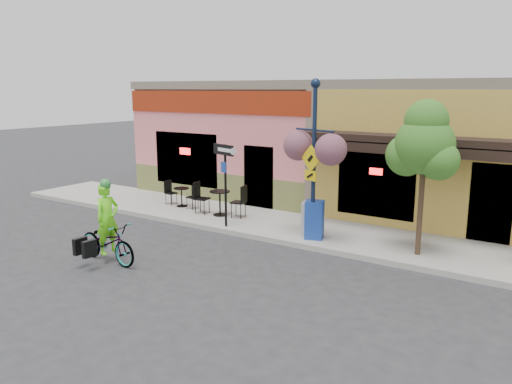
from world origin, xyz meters
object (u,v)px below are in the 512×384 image
building (384,142)px  lamp_post (314,161)px  cyclist_rider (108,228)px  newspaper_box_blue (314,220)px  bicycle (108,242)px  street_tree (422,178)px  newspaper_box_grey (310,219)px  one_way_sign (226,186)px

building → lamp_post: size_ratio=4.19×
cyclist_rider → building: bearing=-14.2°
cyclist_rider → newspaper_box_blue: cyclist_rider is taller
bicycle → newspaper_box_blue: (3.59, 4.15, 0.17)m
street_tree → lamp_post: bearing=-172.8°
newspaper_box_grey → bicycle: bearing=-144.1°
bicycle → lamp_post: size_ratio=0.45×
one_way_sign → cyclist_rider: bearing=-84.2°
newspaper_box_grey → street_tree: bearing=-14.3°
street_tree → newspaper_box_grey: bearing=-178.6°
building → street_tree: size_ratio=4.68×
bicycle → one_way_sign: bearing=-9.1°
one_way_sign → newspaper_box_blue: size_ratio=2.32×
building → bicycle: building is taller
one_way_sign → newspaper_box_blue: (2.79, 0.34, -0.71)m
lamp_post → one_way_sign: lamp_post is taller
building → cyclist_rider: bearing=-107.0°
cyclist_rider → street_tree: 7.78m
bicycle → one_way_sign: one_way_sign is taller
newspaper_box_blue → newspaper_box_grey: bearing=127.4°
cyclist_rider → lamp_post: lamp_post is taller
one_way_sign → newspaper_box_blue: 2.90m
newspaper_box_grey → street_tree: 3.31m
bicycle → one_way_sign: size_ratio=0.78×
bicycle → cyclist_rider: (0.05, 0.00, 0.36)m
newspaper_box_grey → lamp_post: bearing=-70.4°
building → bicycle: 11.16m
bicycle → one_way_sign: 3.99m
building → cyclist_rider: size_ratio=10.43×
lamp_post → newspaper_box_grey: 1.72m
bicycle → cyclist_rider: cyclist_rider is taller
lamp_post → building: bearing=110.8°
street_tree → cyclist_rider: bearing=-145.4°
one_way_sign → street_tree: (5.57, 0.55, 0.70)m
building → street_tree: (3.10, -6.17, -0.16)m
building → street_tree: bearing=-63.3°
one_way_sign → newspaper_box_blue: one_way_sign is taller
one_way_sign → newspaper_box_grey: one_way_sign is taller
cyclist_rider → one_way_sign: 3.92m
lamp_post → street_tree: lamp_post is taller
bicycle → street_tree: street_tree is taller
cyclist_rider → newspaper_box_blue: 5.46m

